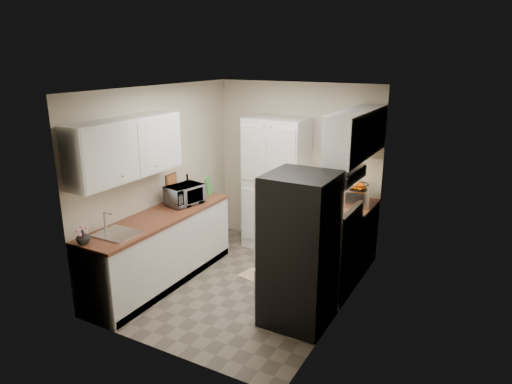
% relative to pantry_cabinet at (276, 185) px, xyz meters
% --- Properties ---
extents(ground, '(3.20, 3.20, 0.00)m').
position_rel_pantry_cabinet_xyz_m(ground, '(0.20, -1.32, -1.00)').
color(ground, '#665B4C').
rests_on(ground, ground).
extents(room_shell, '(2.64, 3.24, 2.52)m').
position_rel_pantry_cabinet_xyz_m(room_shell, '(0.18, -1.32, 0.63)').
color(room_shell, '#BFB39B').
rests_on(room_shell, ground).
extents(pantry_cabinet, '(0.90, 0.55, 2.00)m').
position_rel_pantry_cabinet_xyz_m(pantry_cabinet, '(0.00, 0.00, 0.00)').
color(pantry_cabinet, silver).
rests_on(pantry_cabinet, ground).
extents(base_cabinet_left, '(0.60, 2.30, 0.88)m').
position_rel_pantry_cabinet_xyz_m(base_cabinet_left, '(-0.79, -1.75, -0.56)').
color(base_cabinet_left, silver).
rests_on(base_cabinet_left, ground).
extents(countertop_left, '(0.63, 2.33, 0.04)m').
position_rel_pantry_cabinet_xyz_m(countertop_left, '(-0.79, -1.75, -0.10)').
color(countertop_left, brown).
rests_on(countertop_left, base_cabinet_left).
extents(base_cabinet_right, '(0.60, 0.80, 0.88)m').
position_rel_pantry_cabinet_xyz_m(base_cabinet_right, '(1.19, -0.12, -0.56)').
color(base_cabinet_right, silver).
rests_on(base_cabinet_right, ground).
extents(countertop_right, '(0.63, 0.83, 0.04)m').
position_rel_pantry_cabinet_xyz_m(countertop_right, '(1.19, -0.12, -0.10)').
color(countertop_right, brown).
rests_on(countertop_right, base_cabinet_right).
extents(electric_range, '(0.71, 0.78, 1.13)m').
position_rel_pantry_cabinet_xyz_m(electric_range, '(1.17, -0.93, -0.52)').
color(electric_range, '#B7B7BC').
rests_on(electric_range, ground).
extents(refrigerator, '(0.70, 0.72, 1.70)m').
position_rel_pantry_cabinet_xyz_m(refrigerator, '(1.14, -1.73, -0.15)').
color(refrigerator, '#B7B7BC').
rests_on(refrigerator, ground).
extents(microwave, '(0.43, 0.54, 0.27)m').
position_rel_pantry_cabinet_xyz_m(microwave, '(-0.78, -1.22, 0.05)').
color(microwave, '#ACACB1').
rests_on(microwave, countertop_left).
extents(wine_bottle, '(0.08, 0.08, 0.32)m').
position_rel_pantry_cabinet_xyz_m(wine_bottle, '(-0.91, -0.98, 0.08)').
color(wine_bottle, black).
rests_on(wine_bottle, countertop_left).
extents(flower_vase, '(0.17, 0.17, 0.16)m').
position_rel_pantry_cabinet_xyz_m(flower_vase, '(-0.91, -2.83, -0.00)').
color(flower_vase, white).
rests_on(flower_vase, countertop_left).
extents(cutting_board, '(0.09, 0.21, 0.27)m').
position_rel_pantry_cabinet_xyz_m(cutting_board, '(-0.75, -0.69, 0.05)').
color(cutting_board, green).
rests_on(cutting_board, countertop_left).
extents(toaster_oven, '(0.39, 0.45, 0.22)m').
position_rel_pantry_cabinet_xyz_m(toaster_oven, '(1.29, -0.12, 0.03)').
color(toaster_oven, '#A1A1A6').
rests_on(toaster_oven, countertop_right).
extents(fruit_basket, '(0.31, 0.31, 0.12)m').
position_rel_pantry_cabinet_xyz_m(fruit_basket, '(1.29, -0.13, 0.20)').
color(fruit_basket, '#FF5A00').
rests_on(fruit_basket, toaster_oven).
extents(kitchen_mat, '(0.63, 0.85, 0.01)m').
position_rel_pantry_cabinet_xyz_m(kitchen_mat, '(0.31, -0.83, -0.99)').
color(kitchen_mat, '#CEB284').
rests_on(kitchen_mat, ground).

